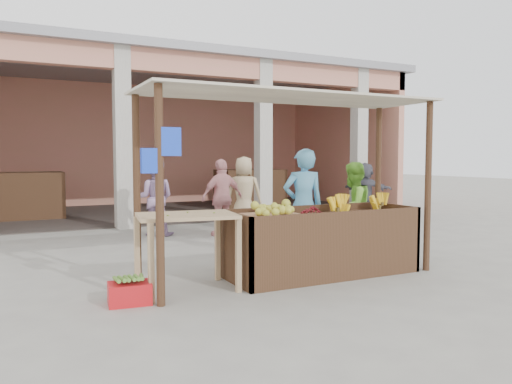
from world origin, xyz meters
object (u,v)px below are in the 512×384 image
side_table (187,226)px  motorcycle (280,217)px  fruit_stall (322,245)px  red_crate (130,293)px  vendor_blue (303,202)px  vendor_green (353,205)px

side_table → motorcycle: (2.64, 2.50, -0.30)m
fruit_stall → side_table: size_ratio=2.11×
red_crate → side_table: bearing=24.1°
side_table → motorcycle: motorcycle is taller
side_table → vendor_blue: (2.09, 0.79, 0.14)m
red_crate → vendor_blue: size_ratio=0.25×
side_table → red_crate: size_ratio=2.74×
fruit_stall → motorcycle: (0.74, 2.50, 0.08)m
vendor_green → motorcycle: bearing=-88.7°
vendor_green → motorcycle: 1.60m
vendor_green → motorcycle: size_ratio=0.87×
side_table → motorcycle: 3.65m
vendor_blue → motorcycle: 1.85m
fruit_stall → red_crate: bearing=-175.0°
side_table → vendor_green: (3.20, 1.03, 0.02)m
red_crate → vendor_blue: (2.82, 1.02, 0.80)m
side_table → vendor_green: vendor_green is taller
fruit_stall → red_crate: 2.66m
red_crate → motorcycle: motorcycle is taller
vendor_blue → fruit_stall: bearing=89.9°
vendor_green → red_crate: bearing=-1.7°
red_crate → motorcycle: size_ratio=0.25×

